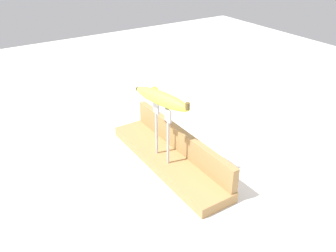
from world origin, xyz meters
name	(u,v)px	position (x,y,z in m)	size (l,w,h in m)	color
ground_plane	(168,164)	(0.00, 0.00, 0.00)	(3.00, 3.00, 0.00)	silver
wooden_board	(168,160)	(0.00, 0.00, 0.01)	(0.48, 0.11, 0.03)	#A87F4C
board_backstop	(181,141)	(0.00, 0.05, 0.07)	(0.47, 0.02, 0.07)	#A87F4C
fork_stand_center	(162,127)	(0.00, -0.02, 0.13)	(0.09, 0.01, 0.17)	#B2B2B7
banana_raised_center	(162,99)	(0.00, -0.02, 0.22)	(0.20, 0.08, 0.04)	#DBD147
fork_fallen_near	(317,185)	(0.31, 0.29, 0.00)	(0.20, 0.04, 0.01)	#B2B2B7
banana_chunk_near	(151,93)	(-0.44, 0.20, 0.02)	(0.06, 0.07, 0.04)	#B2C138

